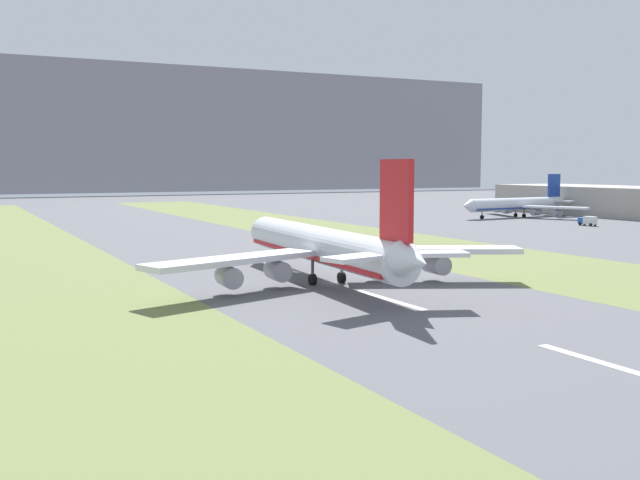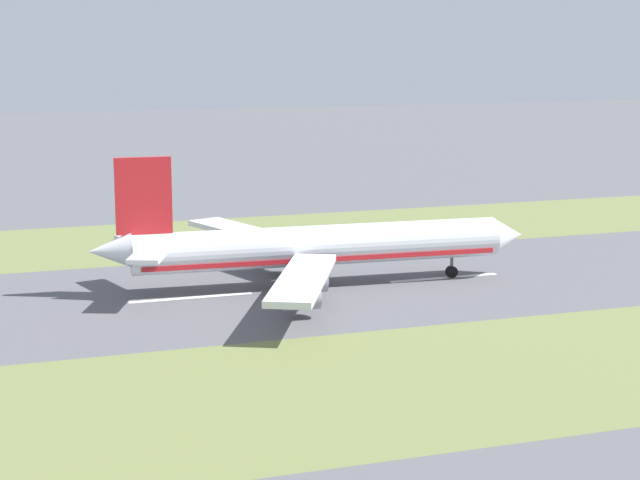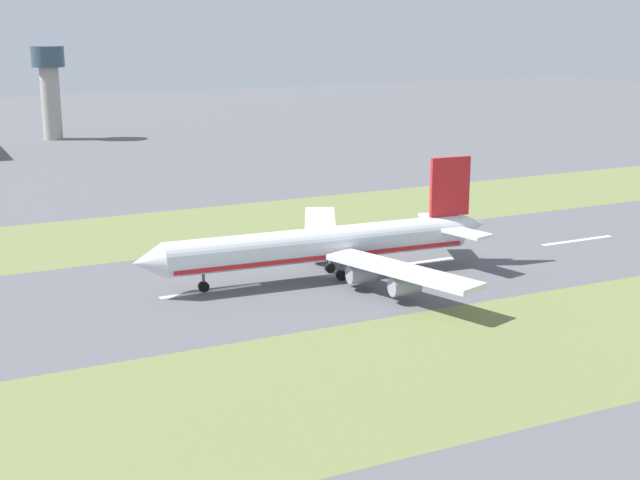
# 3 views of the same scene
# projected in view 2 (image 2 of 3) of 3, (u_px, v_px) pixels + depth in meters

# --- Properties ---
(ground_plane) EXTENTS (800.00, 800.00, 0.00)m
(ground_plane) POSITION_uv_depth(u_px,v_px,m) (305.00, 289.00, 158.99)
(ground_plane) COLOR #56565B
(grass_median_west) EXTENTS (40.00, 600.00, 0.01)m
(grass_median_west) POSITION_uv_depth(u_px,v_px,m) (231.00, 236.00, 200.81)
(grass_median_west) COLOR olive
(grass_median_west) RESTS_ON ground
(grass_median_east) EXTENTS (40.00, 600.00, 0.01)m
(grass_median_east) POSITION_uv_depth(u_px,v_px,m) (432.00, 378.00, 117.16)
(grass_median_east) COLOR olive
(grass_median_east) RESTS_ON ground
(centreline_dash_mid) EXTENTS (1.20, 18.00, 0.01)m
(centreline_dash_mid) POSITION_uv_depth(u_px,v_px,m) (191.00, 298.00, 153.52)
(centreline_dash_mid) COLOR silver
(centreline_dash_mid) RESTS_ON ground
(centreline_dash_far) EXTENTS (1.20, 18.00, 0.01)m
(centreline_dash_far) POSITION_uv_depth(u_px,v_px,m) (444.00, 278.00, 166.24)
(centreline_dash_far) COLOR silver
(centreline_dash_far) RESTS_ON ground
(airplane_main_jet) EXTENTS (64.01, 67.21, 20.20)m
(airplane_main_jet) POSITION_uv_depth(u_px,v_px,m) (308.00, 247.00, 159.38)
(airplane_main_jet) COLOR silver
(airplane_main_jet) RESTS_ON ground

